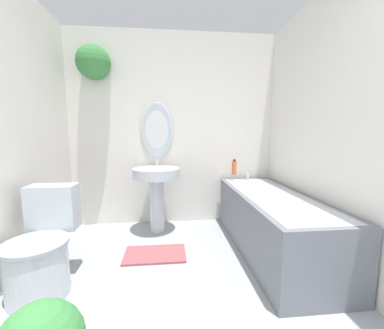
{
  "coord_description": "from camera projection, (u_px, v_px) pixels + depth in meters",
  "views": [
    {
      "loc": [
        -0.07,
        -0.17,
        1.15
      ],
      "look_at": [
        0.12,
        1.76,
        0.9
      ],
      "focal_mm": 22.0,
      "sensor_mm": 36.0,
      "label": 1
    }
  ],
  "objects": [
    {
      "name": "wall_right",
      "position": [
        359.0,
        128.0,
        1.71
      ],
      "size": [
        0.06,
        2.97,
        2.4
      ],
      "color": "silver",
      "rests_on": "ground_plane"
    },
    {
      "name": "bath_mat",
      "position": [
        155.0,
        254.0,
        2.25
      ],
      "size": [
        0.58,
        0.34,
        0.02
      ],
      "color": "#934C51",
      "rests_on": "ground_plane"
    },
    {
      "name": "shampoo_bottle",
      "position": [
        234.0,
        168.0,
        2.94
      ],
      "size": [
        0.06,
        0.06,
        0.19
      ],
      "color": "#DB6633",
      "rests_on": "bathtub"
    },
    {
      "name": "toilet",
      "position": [
        42.0,
        251.0,
        1.72
      ],
      "size": [
        0.43,
        0.6,
        0.75
      ],
      "color": "silver",
      "rests_on": "ground_plane"
    },
    {
      "name": "bathtub",
      "position": [
        272.0,
        222.0,
        2.31
      ],
      "size": [
        0.65,
        1.69,
        0.65
      ],
      "color": "slate",
      "rests_on": "ground_plane"
    },
    {
      "name": "pedestal_sink",
      "position": [
        157.0,
        184.0,
        2.73
      ],
      "size": [
        0.54,
        0.54,
        0.86
      ],
      "color": "silver",
      "rests_on": "ground_plane"
    },
    {
      "name": "wall_back",
      "position": [
        164.0,
        122.0,
        2.97
      ],
      "size": [
        2.68,
        0.38,
        2.4
      ],
      "color": "silver",
      "rests_on": "ground_plane"
    }
  ]
}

